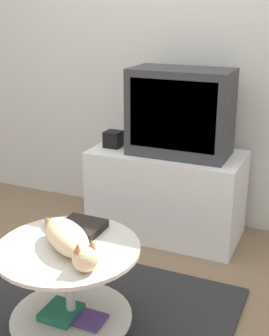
% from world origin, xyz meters
% --- Properties ---
extents(ground_plane, '(12.00, 12.00, 0.00)m').
position_xyz_m(ground_plane, '(0.00, 0.00, 0.00)').
color(ground_plane, '#7F664C').
extents(wall_back, '(8.00, 0.05, 2.60)m').
position_xyz_m(wall_back, '(0.00, 1.51, 1.30)').
color(wall_back, silver).
rests_on(wall_back, ground_plane).
extents(rug, '(1.54, 1.34, 0.02)m').
position_xyz_m(rug, '(0.00, 0.00, 0.01)').
color(rug, '#28282B').
rests_on(rug, ground_plane).
extents(tv_stand, '(1.02, 0.51, 0.60)m').
position_xyz_m(tv_stand, '(0.08, 1.17, 0.30)').
color(tv_stand, white).
rests_on(tv_stand, ground_plane).
extents(tv, '(0.64, 0.35, 0.56)m').
position_xyz_m(tv, '(0.17, 1.16, 0.87)').
color(tv, '#333338').
rests_on(tv, tv_stand).
extents(speaker, '(0.11, 0.11, 0.11)m').
position_xyz_m(speaker, '(-0.30, 1.13, 0.65)').
color(speaker, black).
rests_on(speaker, tv_stand).
extents(coffee_table, '(0.65, 0.65, 0.49)m').
position_xyz_m(coffee_table, '(0.06, -0.07, 0.32)').
color(coffee_table, '#B2B2B7').
rests_on(coffee_table, rug).
extents(dvd_box, '(0.20, 0.19, 0.04)m').
position_xyz_m(dvd_box, '(0.04, 0.09, 0.53)').
color(dvd_box, black).
rests_on(dvd_box, coffee_table).
extents(cat, '(0.46, 0.37, 0.13)m').
position_xyz_m(cat, '(0.10, -0.11, 0.57)').
color(cat, beige).
rests_on(cat, coffee_table).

